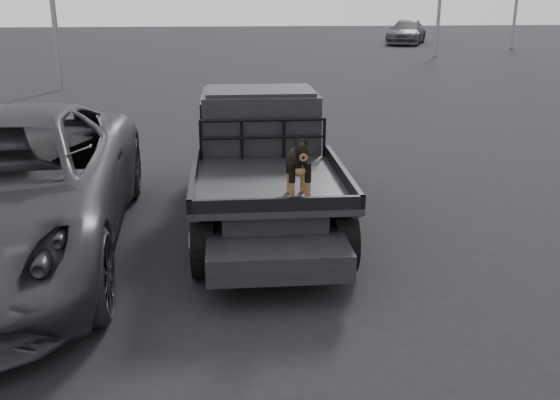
{
  "coord_description": "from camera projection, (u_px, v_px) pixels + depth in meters",
  "views": [
    {
      "loc": [
        -1.19,
        -6.36,
        3.16
      ],
      "look_at": [
        -0.65,
        -0.29,
        1.14
      ],
      "focal_mm": 40.0,
      "sensor_mm": 36.0,
      "label": 1
    }
  ],
  "objects": [
    {
      "name": "ground",
      "position": [
        334.0,
        285.0,
        7.11
      ],
      "size": [
        120.0,
        120.0,
        0.0
      ],
      "primitive_type": "plane",
      "color": "black",
      "rests_on": "ground"
    },
    {
      "name": "ute_cab",
      "position": [
        260.0,
        118.0,
        9.52
      ],
      "size": [
        1.72,
        1.3,
        0.88
      ],
      "primitive_type": null,
      "color": "black",
      "rests_on": "flatbed_ute"
    },
    {
      "name": "dog",
      "position": [
        298.0,
        166.0,
        7.12
      ],
      "size": [
        0.32,
        0.6,
        0.74
      ],
      "primitive_type": null,
      "color": "black",
      "rests_on": "flatbed_ute"
    },
    {
      "name": "distant_car_b",
      "position": [
        407.0,
        32.0,
        41.15
      ],
      "size": [
        4.05,
        5.61,
        1.51
      ],
      "primitive_type": "imported",
      "rotation": [
        0.0,
        0.0,
        -0.42
      ],
      "color": "#404044",
      "rests_on": "ground"
    },
    {
      "name": "flatbed_ute",
      "position": [
        264.0,
        193.0,
        8.91
      ],
      "size": [
        2.0,
        5.4,
        0.92
      ],
      "primitive_type": null,
      "color": "black",
      "rests_on": "ground"
    },
    {
      "name": "headache_rack",
      "position": [
        263.0,
        139.0,
        8.87
      ],
      "size": [
        1.8,
        0.08,
        0.55
      ],
      "primitive_type": null,
      "color": "black",
      "rests_on": "flatbed_ute"
    }
  ]
}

